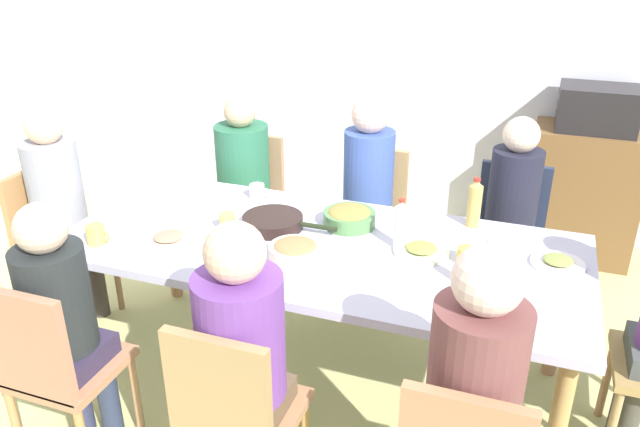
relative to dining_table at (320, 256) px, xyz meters
The scene contains 31 objects.
ground_plane 0.69m from the dining_table, ahead, with size 6.67×6.67×0.00m, color #BEC17B.
wall_back 2.22m from the dining_table, 90.00° to the left, with size 5.80×0.12×2.60m, color silver.
dining_table is the anchor object (origin of this frame).
chair_0 0.91m from the dining_table, 90.00° to the right, with size 0.40×0.40×0.90m.
person_0 0.81m from the dining_table, 90.00° to the right, with size 0.31×0.31×1.23m.
chair_1 0.91m from the dining_table, 90.00° to the left, with size 0.40×0.40×0.90m.
person_1 0.81m from the dining_table, 90.00° to the left, with size 0.30×0.30×1.26m.
chair_3 1.21m from the dining_table, 131.71° to the right, with size 0.40×0.40×0.90m.
person_3 1.13m from the dining_table, 134.82° to the right, with size 0.30×0.30×1.17m.
chair_4 1.21m from the dining_table, 131.71° to the left, with size 0.40×0.40×0.90m.
person_4 1.14m from the dining_table, 134.72° to the left, with size 0.33×0.33×1.19m.
chair_5 1.21m from the dining_table, 48.29° to the left, with size 0.40×0.40×0.90m.
person_5 1.13m from the dining_table, 45.18° to the left, with size 0.30×0.30×1.22m.
person_6 1.14m from the dining_table, 45.27° to the right, with size 0.30×0.30×1.28m.
chair_7 1.59m from the dining_table, behind, with size 0.40×0.40×0.90m.
person_7 1.49m from the dining_table, behind, with size 0.30×0.30×1.26m.
plate_0 0.71m from the dining_table, 161.47° to the right, with size 0.25×0.25×0.04m.
plate_1 0.47m from the dining_table, ahead, with size 0.25×0.25×0.04m.
plate_2 1.05m from the dining_table, ahead, with size 0.23×0.23×0.04m.
bowl_0 0.26m from the dining_table, 72.86° to the left, with size 0.25×0.25×0.09m.
bowl_1 0.23m from the dining_table, 103.51° to the right, with size 0.23×0.23×0.09m.
serving_pan 0.29m from the dining_table, 163.74° to the left, with size 0.47×0.29×0.06m.
cup_0 0.67m from the dining_table, ahead, with size 0.12×0.08×0.07m.
cup_1 1.03m from the dining_table, 159.83° to the right, with size 0.12×0.08×0.09m.
cup_2 0.47m from the dining_table, behind, with size 0.11×0.07×0.09m.
cup_3 0.63m from the dining_table, 142.29° to the left, with size 0.11×0.08×0.08m.
bottle_0 0.81m from the dining_table, 15.55° to the right, with size 0.05×0.05×0.25m.
bottle_1 0.41m from the dining_table, 12.50° to the left, with size 0.06×0.06×0.24m.
bottle_2 0.79m from the dining_table, 33.75° to the left, with size 0.07×0.07×0.25m.
side_cabinet 2.22m from the dining_table, 56.58° to the left, with size 0.70×0.44×0.90m, color brown.
microwave 2.23m from the dining_table, 56.58° to the left, with size 0.48×0.36×0.28m, color black.
Camera 1 is at (0.87, -2.41, 2.08)m, focal length 34.96 mm.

